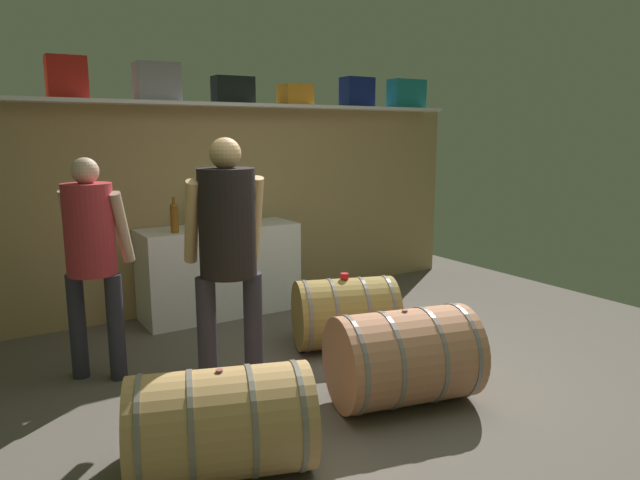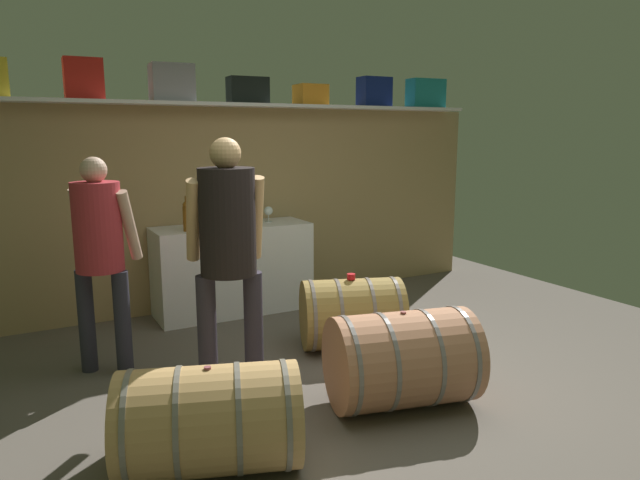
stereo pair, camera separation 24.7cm
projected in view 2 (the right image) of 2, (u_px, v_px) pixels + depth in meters
name	position (u px, v px, depth m)	size (l,w,h in m)	color
ground_plane	(338.00, 366.00, 4.34)	(6.74, 8.39, 0.02)	#5A5249
back_wall_panel	(243.00, 207.00, 5.84)	(5.54, 0.10, 1.97)	#9F8357
high_shelf_board	(246.00, 105.00, 5.53)	(5.10, 0.40, 0.03)	silver
toolcase_red	(84.00, 79.00, 4.82)	(0.31, 0.20, 0.34)	red
toolcase_grey	(172.00, 83.00, 5.16)	(0.37, 0.28, 0.33)	gray
toolcase_black	(248.00, 90.00, 5.51)	(0.38, 0.20, 0.25)	black
toolcase_orange	(311.00, 95.00, 5.83)	(0.29, 0.27, 0.20)	orange
toolcase_navy	(374.00, 92.00, 6.18)	(0.34, 0.21, 0.31)	navy
toolcase_teal	(426.00, 94.00, 6.51)	(0.42, 0.21, 0.32)	teal
work_cabinet	(233.00, 269.00, 5.55)	(1.49, 0.52, 0.86)	white
wine_bottle_green	(256.00, 210.00, 5.62)	(0.07, 0.07, 0.29)	#2F592F
wine_bottle_dark	(210.00, 210.00, 5.43)	(0.07, 0.07, 0.32)	black
wine_bottle_amber	(187.00, 215.00, 5.12)	(0.07, 0.07, 0.32)	brown
wine_glass	(268.00, 211.00, 5.67)	(0.09, 0.09, 0.15)	white
wine_barrel_near	(352.00, 313.00, 4.64)	(0.94, 0.80, 0.58)	olive
wine_barrel_far	(402.00, 359.00, 3.65)	(1.01, 0.80, 0.62)	#B17553
wine_barrel_flank	(209.00, 420.00, 2.94)	(1.05, 0.82, 0.57)	tan
tasting_cup	(351.00, 276.00, 4.58)	(0.07, 0.07, 0.04)	red
winemaker_pouring	(228.00, 241.00, 3.68)	(0.54, 0.48, 1.70)	#312B39
visitor_tasting	(99.00, 243.00, 4.05)	(0.50, 0.46, 1.57)	#292834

